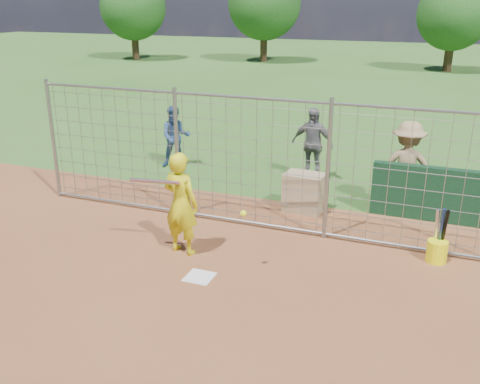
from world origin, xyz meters
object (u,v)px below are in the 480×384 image
at_px(bystander_a, 176,137).
at_px(bystander_c, 406,166).
at_px(batter, 181,204).
at_px(bystander_b, 312,144).
at_px(equipment_bin, 304,192).
at_px(bucket_with_bats, 437,248).

xyz_separation_m(bystander_a, bystander_c, (5.83, -0.97, 0.14)).
relative_size(bystander_a, bystander_c, 0.85).
distance_m(batter, bystander_a, 5.09).
bearing_deg(bystander_a, bystander_c, -38.81).
distance_m(bystander_a, bystander_b, 3.56).
bearing_deg(batter, bystander_a, -52.58).
xyz_separation_m(bystander_a, equipment_bin, (3.92, -1.80, -0.40)).
bearing_deg(batter, bystander_c, -125.54).
distance_m(equipment_bin, bucket_with_bats, 3.04).
xyz_separation_m(bystander_b, bucket_with_bats, (3.05, -3.46, -0.64)).
relative_size(batter, bystander_b, 1.02).
bearing_deg(bystander_c, batter, 39.09).
bearing_deg(bucket_with_bats, bystander_b, 131.38).
bearing_deg(bystander_c, equipment_bin, 16.58).
bearing_deg(bystander_b, bucket_with_bats, -41.24).
bearing_deg(bystander_b, bystander_c, -20.50).
relative_size(bystander_b, bystander_c, 0.95).
bearing_deg(batter, bystander_b, -94.59).
bearing_deg(bucket_with_bats, equipment_bin, 151.93).
height_order(batter, equipment_bin, batter).
relative_size(bystander_c, equipment_bin, 2.34).
xyz_separation_m(batter, bucket_with_bats, (4.14, 1.23, -0.66)).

